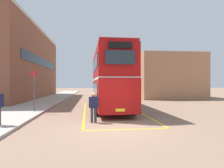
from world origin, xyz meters
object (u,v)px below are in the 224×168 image
single_deck_bus (122,86)px  bus_stop_sign (34,87)px  double_decker_bus (110,79)px  pedestrian_boarding (94,105)px

single_deck_bus → bus_stop_sign: 20.91m
double_decker_bus → pedestrian_boarding: 5.98m
pedestrian_boarding → bus_stop_sign: size_ratio=0.57×
pedestrian_boarding → double_decker_bus: bearing=76.4°
single_deck_bus → pedestrian_boarding: (-4.94, -22.65, -0.69)m
pedestrian_boarding → bus_stop_sign: bus_stop_sign is taller
pedestrian_boarding → bus_stop_sign: bearing=137.4°
double_decker_bus → single_deck_bus: double_decker_bus is taller
single_deck_bus → bus_stop_sign: bus_stop_sign is taller
single_deck_bus → pedestrian_boarding: 23.20m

